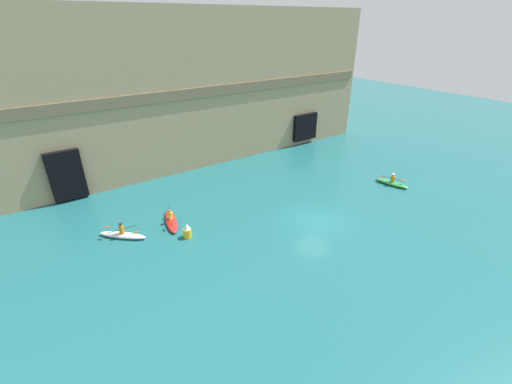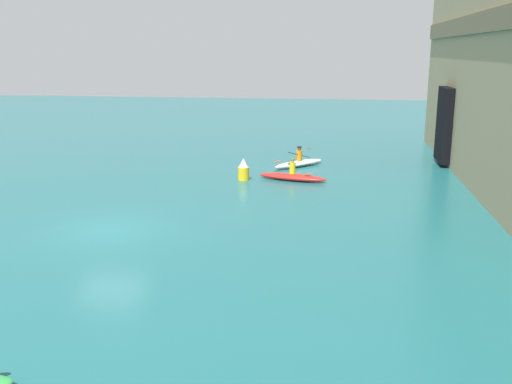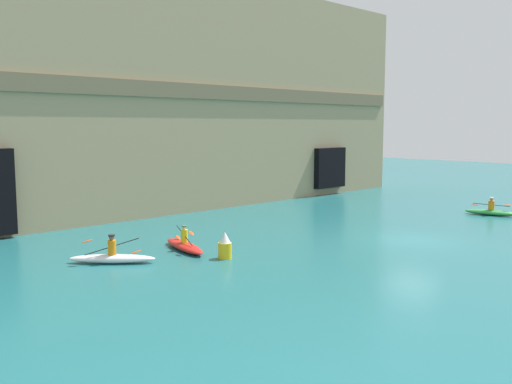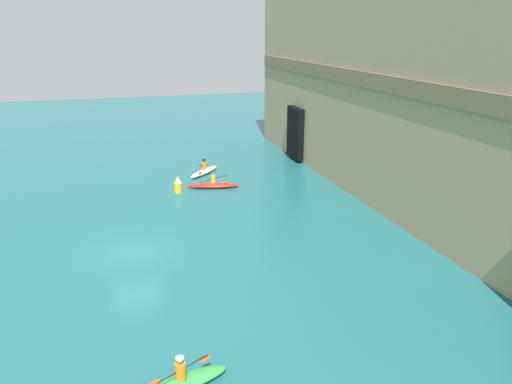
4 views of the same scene
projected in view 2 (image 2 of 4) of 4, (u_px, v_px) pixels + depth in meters
The scene contains 4 objects.
ground_plane at pixel (109, 230), 21.24m from camera, with size 120.00×120.00×0.00m, color #1E6066.
kayak_red at pixel (292, 176), 29.27m from camera, with size 1.66×3.69×1.12m.
kayak_white at pixel (299, 163), 32.73m from camera, with size 3.01×2.94×1.18m.
marker_buoy at pixel (243, 170), 29.33m from camera, with size 0.58×0.58×1.13m.
Camera 2 is at (19.24, 8.39, 6.51)m, focal length 40.00 mm.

